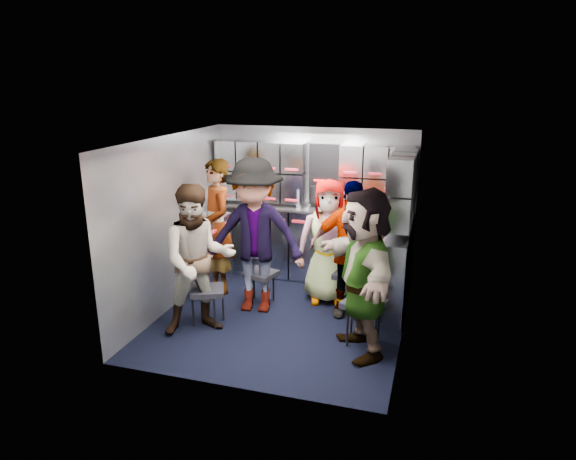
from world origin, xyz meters
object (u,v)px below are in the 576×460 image
(jump_seat_mid_left, at_px, (260,275))
(attendant_arc_d, at_px, (350,249))
(jump_seat_near_left, at_px, (207,292))
(jump_seat_mid_right, at_px, (352,276))
(attendant_arc_b, at_px, (255,236))
(attendant_arc_e, at_px, (363,273))
(attendant_arc_a, at_px, (198,260))
(attendant_standing, at_px, (217,227))
(attendant_arc_c, at_px, (328,242))
(jump_seat_center, at_px, (330,263))
(jump_seat_near_right, at_px, (364,306))

(jump_seat_mid_left, relative_size, attendant_arc_d, 0.27)
(jump_seat_near_left, distance_m, jump_seat_mid_left, 0.81)
(jump_seat_mid_right, xyz_separation_m, attendant_arc_b, (-1.11, -0.38, 0.52))
(jump_seat_mid_right, distance_m, attendant_arc_e, 1.15)
(jump_seat_mid_left, relative_size, attendant_arc_a, 0.26)
(jump_seat_mid_right, bearing_deg, attendant_arc_b, -161.29)
(attendant_arc_b, bearing_deg, attendant_arc_d, 3.73)
(jump_seat_mid_left, distance_m, attendant_arc_a, 1.07)
(attendant_standing, relative_size, attendant_arc_c, 1.13)
(jump_seat_near_left, relative_size, jump_seat_center, 0.97)
(jump_seat_center, bearing_deg, attendant_arc_c, -90.00)
(jump_seat_near_right, height_order, attendant_arc_d, attendant_arc_d)
(attendant_standing, relative_size, attendant_arc_b, 0.94)
(jump_seat_near_left, distance_m, attendant_standing, 1.09)
(jump_seat_mid_left, distance_m, attendant_standing, 0.87)
(attendant_arc_d, bearing_deg, jump_seat_center, 119.42)
(jump_seat_mid_left, distance_m, attendant_arc_c, 0.94)
(jump_seat_center, xyz_separation_m, attendant_arc_a, (-1.17, -1.40, 0.40))
(attendant_standing, relative_size, attendant_arc_e, 1.01)
(jump_seat_center, relative_size, attendant_arc_e, 0.28)
(jump_seat_mid_left, distance_m, jump_seat_near_right, 1.53)
(attendant_arc_c, xyz_separation_m, attendant_arc_d, (0.33, -0.32, 0.03))
(jump_seat_near_left, distance_m, attendant_arc_e, 1.85)
(attendant_arc_a, bearing_deg, jump_seat_center, 16.76)
(jump_seat_near_right, distance_m, attendant_arc_c, 1.20)
(jump_seat_near_left, relative_size, attendant_arc_a, 0.28)
(jump_seat_mid_right, height_order, attendant_arc_c, attendant_arc_c)
(jump_seat_mid_left, xyz_separation_m, attendant_arc_e, (1.39, -0.81, 0.50))
(jump_seat_mid_right, relative_size, jump_seat_near_right, 0.92)
(jump_seat_mid_left, relative_size, jump_seat_near_right, 0.86)
(jump_seat_mid_right, relative_size, attendant_standing, 0.26)
(jump_seat_mid_left, xyz_separation_m, attendant_arc_d, (1.11, 0.02, 0.44))
(jump_seat_center, bearing_deg, attendant_arc_d, -56.02)
(attendant_standing, relative_size, attendant_arc_a, 1.05)
(jump_seat_mid_left, height_order, attendant_arc_c, attendant_arc_c)
(jump_seat_mid_right, bearing_deg, attendant_arc_d, -90.00)
(jump_seat_mid_right, distance_m, attendant_standing, 1.84)
(attendant_standing, bearing_deg, attendant_arc_d, 43.37)
(attendant_arc_e, bearing_deg, attendant_arc_b, -142.78)
(jump_seat_mid_right, height_order, attendant_standing, attendant_standing)
(jump_seat_near_right, relative_size, attendant_arc_d, 0.31)
(jump_seat_near_left, relative_size, attendant_arc_d, 0.29)
(jump_seat_mid_right, height_order, attendant_arc_b, attendant_arc_b)
(jump_seat_mid_right, height_order, attendant_arc_e, attendant_arc_e)
(attendant_arc_a, relative_size, attendant_arc_c, 1.07)
(jump_seat_near_left, relative_size, jump_seat_mid_left, 1.10)
(jump_seat_mid_left, bearing_deg, attendant_arc_e, -30.38)
(attendant_arc_e, bearing_deg, attendant_arc_c, 179.90)
(attendant_standing, distance_m, attendant_arc_e, 2.31)
(jump_seat_near_right, relative_size, attendant_arc_c, 0.32)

